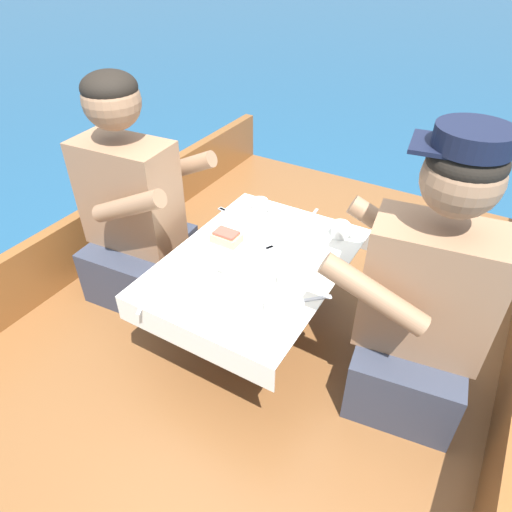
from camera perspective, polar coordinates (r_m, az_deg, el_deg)
name	(u,v)px	position (r m, az deg, el deg)	size (l,w,h in m)	color
ground_plane	(264,359)	(2.23, 1.05, -12.75)	(60.00, 60.00, 0.00)	navy
boat_deck	(265,340)	(2.13, 1.09, -10.45)	(1.99, 2.94, 0.26)	brown
gunwale_port	(100,230)	(2.45, -18.89, 3.08)	(0.06, 2.94, 0.30)	brown
cockpit_table	(256,268)	(1.76, 0.00, -1.52)	(0.63, 0.85, 0.38)	#B2B2B7
person_port	(133,211)	(2.04, -15.09, 5.42)	(0.55, 0.48, 0.99)	#333847
person_starboard	(423,304)	(1.58, 20.15, -5.61)	(0.56, 0.50, 1.01)	#333847
plate_sandwich	(227,243)	(1.82, -3.69, 1.64)	(0.19, 0.19, 0.01)	white
plate_bread	(282,231)	(1.89, 3.22, 3.12)	(0.20, 0.20, 0.01)	white
sandwich	(226,237)	(1.80, -3.72, 2.36)	(0.11, 0.07, 0.05)	tan
bowl_port_near	(299,262)	(1.70, 5.45, -0.70)	(0.13, 0.13, 0.04)	white
bowl_starboard_near	(284,306)	(1.51, 3.51, -6.28)	(0.13, 0.13, 0.04)	white
bowl_center_far	(181,299)	(1.55, -9.40, -5.29)	(0.13, 0.13, 0.04)	white
coffee_cup_port	(341,230)	(1.88, 10.53, 3.26)	(0.10, 0.07, 0.06)	white
coffee_cup_starboard	(260,205)	(2.02, 0.53, 6.38)	(0.10, 0.07, 0.05)	white
coffee_cup_center	(210,263)	(1.67, -5.74, -0.88)	(0.09, 0.06, 0.07)	white
tin_can	(287,279)	(1.61, 3.89, -2.84)	(0.07, 0.07, 0.05)	silver
utensil_fork_port	(259,252)	(1.77, 0.34, 0.54)	(0.09, 0.16, 0.00)	silver
utensil_knife_starboard	(145,297)	(1.61, -13.68, -5.04)	(0.08, 0.16, 0.00)	silver
utensil_spoon_starboard	(316,298)	(1.57, 7.46, -5.29)	(0.13, 0.13, 0.01)	silver
utensil_knife_port	(310,218)	(1.99, 6.80, 4.72)	(0.02, 0.17, 0.00)	silver
utensil_fork_starboard	(231,213)	(2.01, -3.20, 5.33)	(0.17, 0.05, 0.00)	silver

